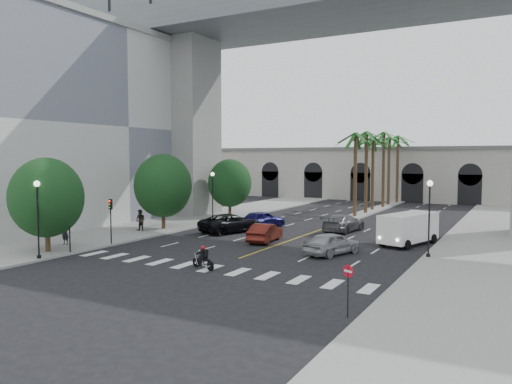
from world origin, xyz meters
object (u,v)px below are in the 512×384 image
Objects in this scene: cargo_van at (408,227)px; pedestrian_a at (65,233)px; car_b at (265,233)px; lamp_post_left_near at (38,213)px; car_e at (262,219)px; pedestrian_b at (140,220)px; lamp_post_left_far at (213,193)px; car_c at (231,223)px; car_d at (344,223)px; traffic_signal_near at (69,219)px; motorcycle_rider at (204,259)px; do_not_enter_sign at (348,279)px; lamp_post_right at (429,212)px; traffic_signal_far at (111,214)px; car_a at (332,243)px.

pedestrian_a is (-23.15, -13.37, -0.34)m from cargo_van.
lamp_post_left_near is at bearing 46.63° from car_b.
lamp_post_left_near reaches higher than car_e.
lamp_post_left_far is at bearing 72.80° from pedestrian_b.
car_b is 2.33× the size of pedestrian_b.
lamp_post_left_near is at bearing 95.95° from car_c.
car_d is 1.13× the size of car_e.
pedestrian_a reaches higher than car_d.
traffic_signal_near is 11.23m from motorcycle_rider.
motorcycle_rider is 11.77m from do_not_enter_sign.
lamp_post_right is 13.16m from car_b.
car_a is (16.42, 4.82, -1.71)m from traffic_signal_far.
lamp_post_right is at bearing -19.33° from lamp_post_left_far.
do_not_enter_sign is (5.38, -12.87, 0.87)m from car_a.
do_not_enter_sign is (-0.90, -14.55, -1.55)m from lamp_post_right.
cargo_van is (20.34, 11.38, -1.13)m from traffic_signal_far.
car_b is 19.48m from do_not_enter_sign.
car_b is (-6.62, 2.44, -0.05)m from car_a.
lamp_post_left_far is 1.13× the size of car_a.
car_c is at bearing 167.84° from lamp_post_right.
car_c reaches higher than motorcycle_rider.
lamp_post_left_far is at bearing -171.05° from cargo_van.
car_a is 2.64× the size of pedestrian_a.
pedestrian_a is (-16.44, -17.63, 0.24)m from car_d.
car_a is 7.05m from car_b.
lamp_post_left_far is 1.16× the size of car_b.
do_not_enter_sign is (21.90, -22.55, -1.55)m from lamp_post_left_far.
cargo_van reaches higher than car_b.
lamp_post_left_far is 1.47× the size of traffic_signal_near.
cargo_van is (20.34, 15.38, -1.13)m from traffic_signal_near.
pedestrian_a is (-12.61, -9.25, 0.29)m from car_b.
car_a is 20.40m from pedestrian_a.
car_b is at bearing 48.97° from traffic_signal_near.
car_b is 15.64m from pedestrian_a.
cargo_van is 2.70× the size of do_not_enter_sign.
car_d is 18.71m from pedestrian_b.
lamp_post_left_far is at bearing 90.40° from traffic_signal_far.
car_e is (-5.26, 17.69, 0.18)m from motorcycle_rider.
car_e reaches higher than car_b.
traffic_signal_far is 23.25m from do_not_enter_sign.
car_c reaches higher than car_a.
car_d reaches higher than motorcycle_rider.
car_c is 1.25× the size of car_e.
car_e is at bearing 149.74° from do_not_enter_sign.
car_b is at bearing 29.35° from pedestrian_a.
car_e is at bearing 43.39° from pedestrian_b.
traffic_signal_near is 10.64m from pedestrian_b.
lamp_post_left_far is 8.86m from pedestrian_b.
pedestrian_b is at bearing 100.84° from lamp_post_left_near.
lamp_post_left_far reaches higher than car_a.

